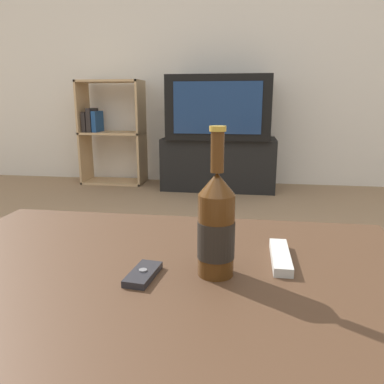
% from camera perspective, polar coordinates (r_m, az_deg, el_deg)
% --- Properties ---
extents(back_wall, '(8.00, 0.05, 2.60)m').
position_cam_1_polar(back_wall, '(3.75, 6.15, 21.42)').
color(back_wall, silver).
rests_on(back_wall, ground_plane).
extents(coffee_table, '(1.13, 0.83, 0.44)m').
position_cam_1_polar(coffee_table, '(0.82, -5.68, -16.28)').
color(coffee_table, '#422B1C').
rests_on(coffee_table, ground_plane).
extents(tv_stand, '(1.01, 0.46, 0.47)m').
position_cam_1_polar(tv_stand, '(3.46, 4.10, 4.39)').
color(tv_stand, black).
rests_on(tv_stand, ground_plane).
extents(television, '(0.88, 0.56, 0.54)m').
position_cam_1_polar(television, '(3.41, 4.24, 12.73)').
color(television, black).
rests_on(television, tv_stand).
extents(bookshelf, '(0.60, 0.30, 0.98)m').
position_cam_1_polar(bookshelf, '(3.75, -12.57, 9.12)').
color(bookshelf, tan).
rests_on(bookshelf, ground_plane).
extents(beer_bottle, '(0.08, 0.08, 0.30)m').
position_cam_1_polar(beer_bottle, '(0.76, 3.71, -5.18)').
color(beer_bottle, '#47280F').
rests_on(beer_bottle, coffee_table).
extents(cell_phone, '(0.06, 0.11, 0.02)m').
position_cam_1_polar(cell_phone, '(0.79, -7.46, -12.28)').
color(cell_phone, '#232328').
rests_on(cell_phone, coffee_table).
extents(remote_control, '(0.04, 0.17, 0.02)m').
position_cam_1_polar(remote_control, '(0.87, 13.32, -9.56)').
color(remote_control, beige).
rests_on(remote_control, coffee_table).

